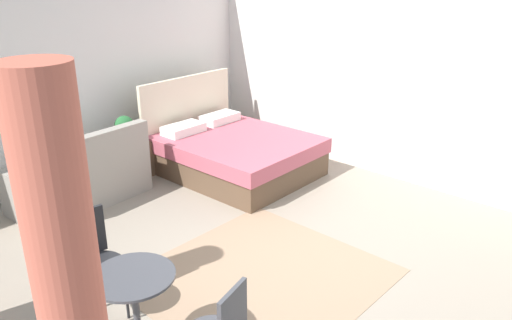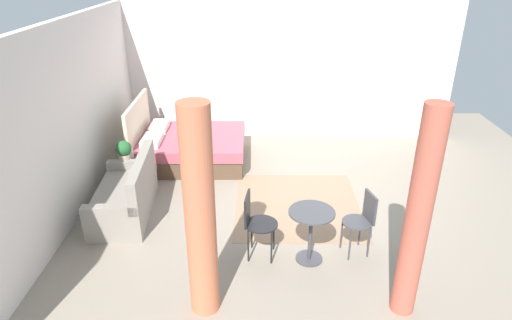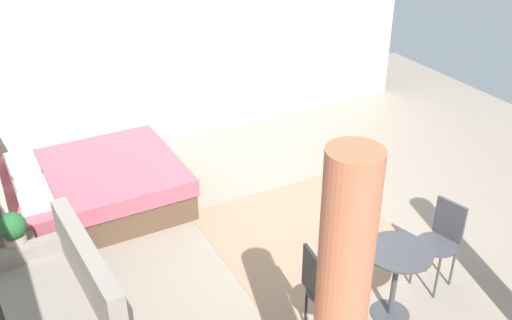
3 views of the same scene
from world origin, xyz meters
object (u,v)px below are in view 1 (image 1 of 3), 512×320
(potted_plant, at_px, (125,129))
(cafe_chair_near_couch, at_px, (91,254))
(couch, at_px, (82,180))
(balcony_table, at_px, (135,302))
(vase, at_px, (141,135))
(nightstand, at_px, (134,159))
(bed, at_px, (233,152))

(potted_plant, xyz_separation_m, cafe_chair_near_couch, (-1.78, -2.17, -0.14))
(potted_plant, bearing_deg, couch, -164.46)
(potted_plant, height_order, balcony_table, potted_plant)
(vase, relative_size, balcony_table, 0.21)
(potted_plant, bearing_deg, cafe_chair_near_couch, -129.40)
(nightstand, bearing_deg, potted_plant, -175.72)
(bed, height_order, balcony_table, bed)
(couch, relative_size, nightstand, 3.29)
(balcony_table, relative_size, cafe_chair_near_couch, 0.81)
(couch, xyz_separation_m, nightstand, (0.89, 0.23, -0.05))
(couch, bearing_deg, potted_plant, 15.54)
(bed, distance_m, nightstand, 1.33)
(nightstand, bearing_deg, couch, -165.68)
(vase, xyz_separation_m, cafe_chair_near_couch, (-2.00, -2.15, -0.01))
(balcony_table, bearing_deg, cafe_chair_near_couch, 83.01)
(couch, xyz_separation_m, cafe_chair_near_couch, (-0.99, -1.95, 0.25))
(bed, height_order, nightstand, bed)
(nightstand, distance_m, cafe_chair_near_couch, 2.90)
(bed, bearing_deg, cafe_chair_near_couch, -155.64)
(nightstand, distance_m, balcony_table, 3.50)
(bed, height_order, vase, bed)
(potted_plant, relative_size, cafe_chair_near_couch, 0.43)
(potted_plant, bearing_deg, nightstand, 4.28)
(nightstand, xyz_separation_m, vase, (0.12, -0.03, 0.32))
(potted_plant, bearing_deg, balcony_table, -122.99)
(bed, distance_m, couch, 2.01)
(vase, bearing_deg, potted_plant, 173.51)
(cafe_chair_near_couch, bearing_deg, bed, 24.36)
(bed, bearing_deg, nightstand, 139.36)
(vase, distance_m, cafe_chair_near_couch, 2.93)
(couch, height_order, balcony_table, couch)
(nightstand, height_order, cafe_chair_near_couch, cafe_chair_near_couch)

